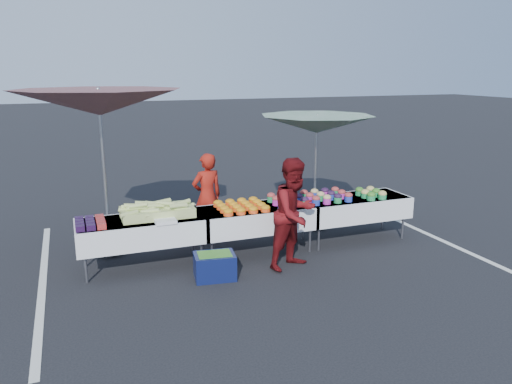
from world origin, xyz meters
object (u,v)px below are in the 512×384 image
object	(u,v)px
table_right	(354,207)
storage_bin	(215,265)
table_center	(256,217)
vendor	(207,196)
umbrella_left	(99,104)
umbrella_right	(317,125)
table_left	(142,230)
customer	(295,214)

from	to	relation	value
table_right	storage_bin	xyz separation A→B (m)	(-2.72, -0.77, -0.39)
table_right	storage_bin	distance (m)	2.85
table_center	vendor	size ratio (longest dim) A/B	1.24
vendor	table_right	bearing A→B (deg)	148.02
table_right	umbrella_left	bearing A→B (deg)	168.73
umbrella_left	umbrella_right	distance (m)	3.70
vendor	storage_bin	distance (m)	1.87
table_left	table_center	size ratio (longest dim) A/B	1.00
umbrella_right	storage_bin	world-z (taller)	umbrella_right
table_left	storage_bin	world-z (taller)	table_left
table_center	vendor	xyz separation A→B (m)	(-0.53, 0.97, 0.17)
table_left	storage_bin	xyz separation A→B (m)	(0.88, -0.77, -0.39)
table_left	storage_bin	size ratio (longest dim) A/B	3.02
vendor	umbrella_right	world-z (taller)	umbrella_right
customer	umbrella_right	size ratio (longest dim) A/B	0.74
table_right	vendor	xyz separation A→B (m)	(-2.33, 0.97, 0.17)
customer	table_right	bearing A→B (deg)	5.29
vendor	storage_bin	xyz separation A→B (m)	(-0.38, -1.74, -0.56)
umbrella_left	umbrella_right	bearing A→B (deg)	0.00
customer	umbrella_left	world-z (taller)	umbrella_left
vendor	umbrella_left	world-z (taller)	umbrella_left
table_center	storage_bin	bearing A→B (deg)	-139.93
table_center	customer	world-z (taller)	customer
umbrella_left	storage_bin	bearing A→B (deg)	-50.44
table_center	umbrella_right	bearing A→B (deg)	28.74
customer	umbrella_right	world-z (taller)	umbrella_right
table_center	table_right	size ratio (longest dim) A/B	1.00
table_right	umbrella_right	distance (m)	1.59
customer	storage_bin	size ratio (longest dim) A/B	2.69
table_left	table_right	bearing A→B (deg)	0.00
umbrella_left	table_right	bearing A→B (deg)	-11.27
storage_bin	customer	bearing A→B (deg)	7.44
vendor	umbrella_left	bearing A→B (deg)	-3.77
umbrella_left	customer	bearing A→B (deg)	-31.91
vendor	storage_bin	world-z (taller)	vendor
vendor	umbrella_right	bearing A→B (deg)	165.73
table_right	storage_bin	size ratio (longest dim) A/B	3.02
umbrella_left	table_center	bearing A→B (deg)	-19.85
vendor	umbrella_right	size ratio (longest dim) A/B	0.67
vendor	customer	bearing A→B (deg)	106.48
table_left	vendor	size ratio (longest dim) A/B	1.24
table_left	customer	world-z (taller)	customer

